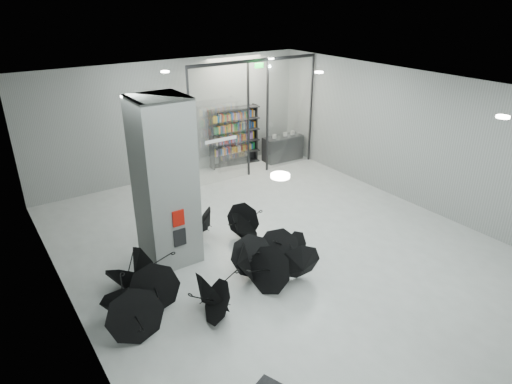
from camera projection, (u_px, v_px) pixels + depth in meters
room at (306, 152)px, 9.74m from camera, size 14.00×14.02×4.01m
column at (165, 183)px, 10.31m from camera, size 1.20×1.20×4.00m
fire_cabinet at (178, 218)px, 10.11m from camera, size 0.28×0.04×0.38m
info_panel at (180, 238)px, 10.32m from camera, size 0.30×0.03×0.42m
exit_sign at (259, 65)px, 14.57m from camera, size 0.30×0.06×0.15m
glass_partition at (255, 114)px, 15.39m from camera, size 5.06×0.08×4.00m
bookshelf at (234, 136)px, 16.72m from camera, size 2.00×0.72×2.16m
shop_counter at (283, 148)px, 17.38m from camera, size 1.58×0.68×0.93m
umbrella_cluster at (214, 267)px, 10.19m from camera, size 5.31×4.42×1.29m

